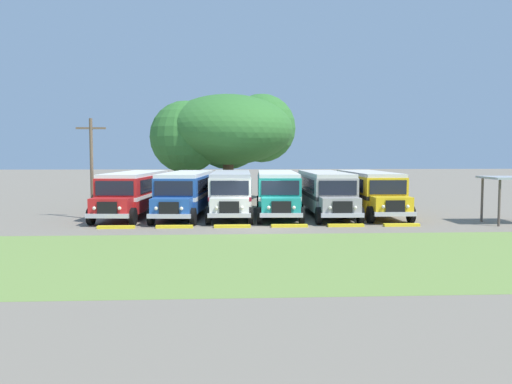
# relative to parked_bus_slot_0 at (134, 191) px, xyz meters

# --- Properties ---
(ground_plane) EXTENTS (220.00, 220.00, 0.00)m
(ground_plane) POSITION_rel_parked_bus_slot_0_xyz_m (7.89, -5.49, -1.58)
(ground_plane) COLOR slate
(foreground_grass_strip) EXTENTS (80.00, 11.90, 0.01)m
(foreground_grass_strip) POSITION_rel_parked_bus_slot_0_xyz_m (7.89, -14.65, -1.58)
(foreground_grass_strip) COLOR olive
(foreground_grass_strip) RESTS_ON ground_plane
(parked_bus_slot_0) EXTENTS (3.54, 10.97, 2.82)m
(parked_bus_slot_0) POSITION_rel_parked_bus_slot_0_xyz_m (0.00, 0.00, 0.00)
(parked_bus_slot_0) COLOR red
(parked_bus_slot_0) RESTS_ON ground_plane
(parked_bus_slot_1) EXTENTS (3.54, 10.97, 2.82)m
(parked_bus_slot_1) POSITION_rel_parked_bus_slot_0_xyz_m (3.39, -0.29, 0.00)
(parked_bus_slot_1) COLOR #23519E
(parked_bus_slot_1) RESTS_ON ground_plane
(parked_bus_slot_2) EXTENTS (2.96, 10.88, 2.82)m
(parked_bus_slot_2) POSITION_rel_parked_bus_slot_0_xyz_m (6.33, -0.08, 0.00)
(parked_bus_slot_2) COLOR silver
(parked_bus_slot_2) RESTS_ON ground_plane
(parked_bus_slot_3) EXTENTS (3.19, 10.91, 2.82)m
(parked_bus_slot_3) POSITION_rel_parked_bus_slot_0_xyz_m (9.37, -0.14, 0.00)
(parked_bus_slot_3) COLOR teal
(parked_bus_slot_3) RESTS_ON ground_plane
(parked_bus_slot_4) EXTENTS (2.84, 10.86, 2.82)m
(parked_bus_slot_4) POSITION_rel_parked_bus_slot_0_xyz_m (12.53, -0.35, 0.00)
(parked_bus_slot_4) COLOR #9E9993
(parked_bus_slot_4) RESTS_ON ground_plane
(parked_bus_slot_5) EXTENTS (2.73, 10.85, 2.82)m
(parked_bus_slot_5) POSITION_rel_parked_bus_slot_0_xyz_m (15.57, 0.04, 0.00)
(parked_bus_slot_5) COLOR yellow
(parked_bus_slot_5) RESTS_ON ground_plane
(curb_wheelstop_0) EXTENTS (2.00, 0.36, 0.15)m
(curb_wheelstop_0) POSITION_rel_parked_bus_slot_0_xyz_m (0.05, -6.25, -1.51)
(curb_wheelstop_0) COLOR yellow
(curb_wheelstop_0) RESTS_ON ground_plane
(curb_wheelstop_1) EXTENTS (2.00, 0.36, 0.15)m
(curb_wheelstop_1) POSITION_rel_parked_bus_slot_0_xyz_m (3.18, -6.25, -1.51)
(curb_wheelstop_1) COLOR yellow
(curb_wheelstop_1) RESTS_ON ground_plane
(curb_wheelstop_2) EXTENTS (2.00, 0.36, 0.15)m
(curb_wheelstop_2) POSITION_rel_parked_bus_slot_0_xyz_m (6.32, -6.25, -1.51)
(curb_wheelstop_2) COLOR yellow
(curb_wheelstop_2) RESTS_ON ground_plane
(curb_wheelstop_3) EXTENTS (2.00, 0.36, 0.15)m
(curb_wheelstop_3) POSITION_rel_parked_bus_slot_0_xyz_m (9.46, -6.25, -1.51)
(curb_wheelstop_3) COLOR yellow
(curb_wheelstop_3) RESTS_ON ground_plane
(curb_wheelstop_4) EXTENTS (2.00, 0.36, 0.15)m
(curb_wheelstop_4) POSITION_rel_parked_bus_slot_0_xyz_m (12.59, -6.25, -1.51)
(curb_wheelstop_4) COLOR yellow
(curb_wheelstop_4) RESTS_ON ground_plane
(curb_wheelstop_5) EXTENTS (2.00, 0.36, 0.15)m
(curb_wheelstop_5) POSITION_rel_parked_bus_slot_0_xyz_m (15.73, -6.25, -1.51)
(curb_wheelstop_5) COLOR yellow
(curb_wheelstop_5) RESTS_ON ground_plane
(broad_shade_tree) EXTENTS (12.57, 11.94, 9.32)m
(broad_shade_tree) POSITION_rel_parked_bus_slot_0_xyz_m (6.10, 11.70, 4.40)
(broad_shade_tree) COLOR brown
(broad_shade_tree) RESTS_ON ground_plane
(utility_pole) EXTENTS (1.80, 0.20, 6.18)m
(utility_pole) POSITION_rel_parked_bus_slot_0_xyz_m (-2.24, -1.94, 1.75)
(utility_pole) COLOR brown
(utility_pole) RESTS_ON ground_plane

